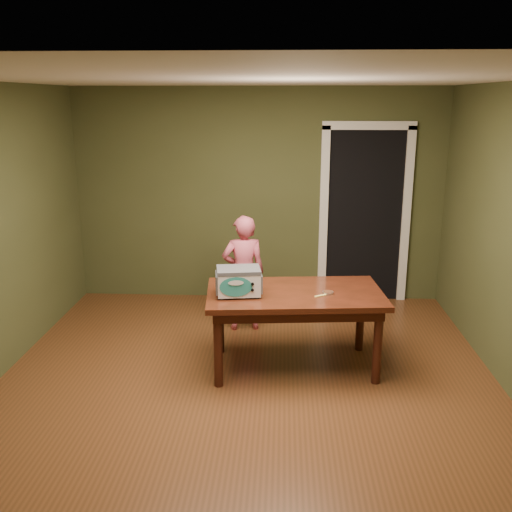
% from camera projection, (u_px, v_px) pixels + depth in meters
% --- Properties ---
extents(floor, '(5.00, 5.00, 0.00)m').
position_uv_depth(floor, '(246.00, 392.00, 4.93)').
color(floor, brown).
rests_on(floor, ground).
extents(room_shell, '(4.52, 5.02, 2.61)m').
position_uv_depth(room_shell, '(245.00, 197.00, 4.47)').
color(room_shell, '#444A27').
rests_on(room_shell, ground).
extents(doorway, '(1.10, 0.66, 2.25)m').
position_uv_depth(doorway, '(361.00, 212.00, 7.26)').
color(doorway, black).
rests_on(doorway, ground).
extents(dining_table, '(1.67, 1.04, 0.75)m').
position_uv_depth(dining_table, '(295.00, 302.00, 5.24)').
color(dining_table, '#36170C').
rests_on(dining_table, floor).
extents(toy_oven, '(0.44, 0.33, 0.25)m').
position_uv_depth(toy_oven, '(239.00, 281.00, 5.08)').
color(toy_oven, '#4C4F54').
rests_on(toy_oven, dining_table).
extents(baking_pan, '(0.10, 0.10, 0.02)m').
position_uv_depth(baking_pan, '(328.00, 293.00, 5.14)').
color(baking_pan, silver).
rests_on(baking_pan, dining_table).
extents(spatula, '(0.17, 0.12, 0.01)m').
position_uv_depth(spatula, '(323.00, 295.00, 5.10)').
color(spatula, '#FAE76C').
rests_on(spatula, dining_table).
extents(child, '(0.51, 0.39, 1.27)m').
position_uv_depth(child, '(244.00, 273.00, 6.14)').
color(child, '#D3576C').
rests_on(child, floor).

